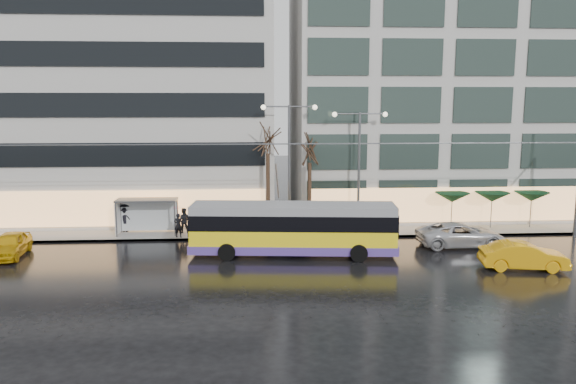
{
  "coord_description": "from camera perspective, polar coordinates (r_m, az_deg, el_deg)",
  "views": [
    {
      "loc": [
        -0.62,
        -28.63,
        9.37
      ],
      "look_at": [
        1.55,
        5.0,
        3.95
      ],
      "focal_mm": 35.0,
      "sensor_mm": 36.0,
      "label": 1
    }
  ],
  "objects": [
    {
      "name": "building_left",
      "position": [
        50.09,
        -21.95,
        10.53
      ],
      "size": [
        34.0,
        14.0,
        22.0
      ],
      "primitive_type": "cube",
      "color": "#BAB7B2",
      "rests_on": "sidewalk"
    },
    {
      "name": "tree_b",
      "position": [
        40.15,
        2.22,
        4.89
      ],
      "size": [
        3.2,
        3.2,
        7.7
      ],
      "color": "black",
      "rests_on": "sidewalk"
    },
    {
      "name": "taxi_b",
      "position": [
        34.52,
        22.79,
        -5.99
      ],
      "size": [
        4.94,
        2.38,
        1.56
      ],
      "primitive_type": "imported",
      "rotation": [
        0.0,
        0.0,
        1.41
      ],
      "color": "#F2A40C",
      "rests_on": "ground"
    },
    {
      "name": "sedan_silver",
      "position": [
        38.51,
        17.13,
        -4.15
      ],
      "size": [
        5.69,
        2.71,
        1.57
      ],
      "primitive_type": "imported",
      "rotation": [
        0.0,
        0.0,
        1.59
      ],
      "color": "#BBBBC0",
      "rests_on": "ground"
    },
    {
      "name": "street_lamp_far",
      "position": [
        40.33,
        7.24,
        3.87
      ],
      "size": [
        3.96,
        0.36,
        8.53
      ],
      "color": "#595B60",
      "rests_on": "sidewalk"
    },
    {
      "name": "pedestrian_a",
      "position": [
        39.15,
        -11.1,
        -2.49
      ],
      "size": [
        1.12,
        1.13,
        2.19
      ],
      "color": "black",
      "rests_on": "sidewalk"
    },
    {
      "name": "pedestrian_c",
      "position": [
        41.81,
        -16.23,
        -2.39
      ],
      "size": [
        1.28,
        0.94,
        2.11
      ],
      "color": "black",
      "rests_on": "sidewalk"
    },
    {
      "name": "kerb",
      "position": [
        38.9,
        0.29,
        -4.68
      ],
      "size": [
        80.0,
        0.1,
        0.15
      ],
      "primitive_type": "cube",
      "color": "slate",
      "rests_on": "ground"
    },
    {
      "name": "street_lamp_near",
      "position": [
        39.66,
        0.12,
        4.25
      ],
      "size": [
        3.96,
        0.36,
        9.03
      ],
      "color": "#595B60",
      "rests_on": "sidewalk"
    },
    {
      "name": "bus_shelter",
      "position": [
        40.76,
        -14.6,
        -1.63
      ],
      "size": [
        4.2,
        1.6,
        2.51
      ],
      "color": "#595B60",
      "rests_on": "sidewalk"
    },
    {
      "name": "catenary",
      "position": [
        36.96,
        -1.14,
        1.18
      ],
      "size": [
        42.24,
        5.12,
        7.0
      ],
      "color": "#595B60",
      "rests_on": "ground"
    },
    {
      "name": "sidewalk",
      "position": [
        43.71,
        -0.16,
        -3.14
      ],
      "size": [
        80.0,
        10.0,
        0.15
      ],
      "primitive_type": "cube",
      "color": "gray",
      "rests_on": "ground"
    },
    {
      "name": "ground",
      "position": [
        30.13,
        -2.35,
        -8.98
      ],
      "size": [
        140.0,
        140.0,
        0.0
      ],
      "primitive_type": "plane",
      "color": "black",
      "rests_on": "ground"
    },
    {
      "name": "trolleybus",
      "position": [
        34.49,
        0.52,
        -3.92
      ],
      "size": [
        12.7,
        5.4,
        5.81
      ],
      "color": "yellow",
      "rests_on": "ground"
    },
    {
      "name": "pedestrian_b",
      "position": [
        40.64,
        -10.56,
        -2.84
      ],
      "size": [
        0.89,
        0.71,
        1.78
      ],
      "color": "black",
      "rests_on": "sidewalk"
    },
    {
      "name": "building_right",
      "position": [
        51.62,
        19.12,
        12.29
      ],
      "size": [
        32.0,
        14.0,
        25.0
      ],
      "primitive_type": "cube",
      "color": "#BAB7B2",
      "rests_on": "sidewalk"
    },
    {
      "name": "parasol_b",
      "position": [
        43.92,
        20.02,
        -0.48
      ],
      "size": [
        2.5,
        2.5,
        2.65
      ],
      "color": "#595B60",
      "rests_on": "sidewalk"
    },
    {
      "name": "parasol_a",
      "position": [
        42.8,
        16.34,
        -0.54
      ],
      "size": [
        2.5,
        2.5,
        2.65
      ],
      "color": "#595B60",
      "rests_on": "sidewalk"
    },
    {
      "name": "tree_a",
      "position": [
        39.71,
        -2.07,
        5.84
      ],
      "size": [
        3.2,
        3.2,
        8.4
      ],
      "color": "black",
      "rests_on": "sidewalk"
    },
    {
      "name": "taxi_a",
      "position": [
        38.32,
        -26.43,
        -4.83
      ],
      "size": [
        2.15,
        4.53,
        1.49
      ],
      "primitive_type": "imported",
      "rotation": [
        0.0,
        0.0,
        0.09
      ],
      "color": "#D6A20B",
      "rests_on": "ground"
    },
    {
      "name": "parasol_c",
      "position": [
        45.21,
        23.51,
        -0.43
      ],
      "size": [
        2.5,
        2.5,
        2.65
      ],
      "color": "#595B60",
      "rests_on": "sidewalk"
    }
  ]
}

